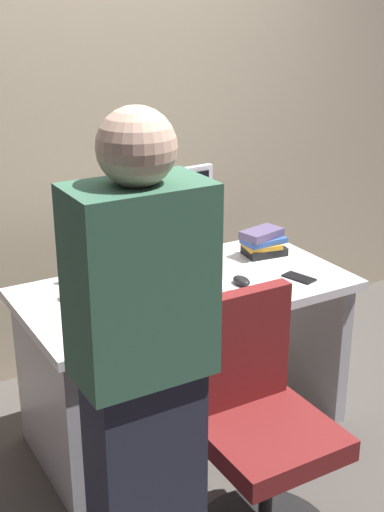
{
  "coord_description": "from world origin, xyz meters",
  "views": [
    {
      "loc": [
        -1.35,
        -2.38,
        1.91
      ],
      "look_at": [
        0.0,
        -0.05,
        0.88
      ],
      "focal_mm": 48.64,
      "sensor_mm": 36.0,
      "label": 1
    }
  ],
  "objects_px": {
    "keyboard": "(180,295)",
    "cup_by_monitor": "(76,289)",
    "mouse": "(242,281)",
    "cup_near_keyboard": "(97,310)",
    "book_stack": "(263,243)",
    "desk": "(186,332)",
    "cell_phone": "(299,278)",
    "office_chair": "(259,436)",
    "monitor": "(161,216)",
    "person_at_desk": "(143,375)"
  },
  "relations": [
    {
      "from": "person_at_desk",
      "to": "cup_near_keyboard",
      "type": "height_order",
      "value": "person_at_desk"
    },
    {
      "from": "monitor",
      "to": "keyboard",
      "type": "distance_m",
      "value": 0.4
    },
    {
      "from": "cup_near_keyboard",
      "to": "cell_phone",
      "type": "height_order",
      "value": "cup_near_keyboard"
    },
    {
      "from": "person_at_desk",
      "to": "keyboard",
      "type": "xyz_separation_m",
      "value": [
        0.49,
        0.64,
        -0.1
      ]
    },
    {
      "from": "person_at_desk",
      "to": "cup_by_monitor",
      "type": "xyz_separation_m",
      "value": [
        0.11,
        0.85,
        -0.07
      ]
    },
    {
      "from": "keyboard",
      "to": "cup_by_monitor",
      "type": "xyz_separation_m",
      "value": [
        -0.38,
        0.2,
        0.03
      ]
    },
    {
      "from": "mouse",
      "to": "cell_phone",
      "type": "bearing_deg",
      "value": -16.1
    },
    {
      "from": "keyboard",
      "to": "cup_by_monitor",
      "type": "distance_m",
      "value": 0.43
    },
    {
      "from": "cup_by_monitor",
      "to": "cell_phone",
      "type": "relative_size",
      "value": 0.58
    },
    {
      "from": "office_chair",
      "to": "monitor",
      "type": "height_order",
      "value": "monitor"
    },
    {
      "from": "person_at_desk",
      "to": "mouse",
      "type": "bearing_deg",
      "value": 38.91
    },
    {
      "from": "person_at_desk",
      "to": "cup_by_monitor",
      "type": "height_order",
      "value": "person_at_desk"
    },
    {
      "from": "mouse",
      "to": "cup_by_monitor",
      "type": "bearing_deg",
      "value": 162.29
    },
    {
      "from": "cup_near_keyboard",
      "to": "cup_by_monitor",
      "type": "bearing_deg",
      "value": 88.65
    },
    {
      "from": "office_chair",
      "to": "cup_by_monitor",
      "type": "xyz_separation_m",
      "value": [
        -0.36,
        0.81,
        0.35
      ]
    },
    {
      "from": "desk",
      "to": "mouse",
      "type": "xyz_separation_m",
      "value": [
        0.21,
        -0.11,
        0.24
      ]
    },
    {
      "from": "mouse",
      "to": "cup_by_monitor",
      "type": "xyz_separation_m",
      "value": [
        -0.67,
        0.21,
        0.03
      ]
    },
    {
      "from": "cell_phone",
      "to": "keyboard",
      "type": "bearing_deg",
      "value": 155.65
    },
    {
      "from": "monitor",
      "to": "cell_phone",
      "type": "relative_size",
      "value": 3.76
    },
    {
      "from": "office_chair",
      "to": "book_stack",
      "type": "xyz_separation_m",
      "value": [
        0.6,
        0.84,
        0.37
      ]
    },
    {
      "from": "person_at_desk",
      "to": "cup_by_monitor",
      "type": "relative_size",
      "value": 19.46
    },
    {
      "from": "mouse",
      "to": "cup_near_keyboard",
      "type": "distance_m",
      "value": 0.68
    },
    {
      "from": "cup_near_keyboard",
      "to": "mouse",
      "type": "bearing_deg",
      "value": 1.95
    },
    {
      "from": "person_at_desk",
      "to": "keyboard",
      "type": "bearing_deg",
      "value": 52.81
    },
    {
      "from": "mouse",
      "to": "cup_by_monitor",
      "type": "height_order",
      "value": "cup_by_monitor"
    },
    {
      "from": "person_at_desk",
      "to": "cell_phone",
      "type": "distance_m",
      "value": 1.18
    },
    {
      "from": "office_chair",
      "to": "cell_phone",
      "type": "xyz_separation_m",
      "value": [
        0.57,
        0.52,
        0.31
      ]
    },
    {
      "from": "office_chair",
      "to": "monitor",
      "type": "xyz_separation_m",
      "value": [
        0.09,
        0.91,
        0.56
      ]
    },
    {
      "from": "office_chair",
      "to": "cup_by_monitor",
      "type": "bearing_deg",
      "value": 114.03
    },
    {
      "from": "keyboard",
      "to": "cell_phone",
      "type": "distance_m",
      "value": 0.56
    },
    {
      "from": "keyboard",
      "to": "cell_phone",
      "type": "xyz_separation_m",
      "value": [
        0.55,
        -0.08,
        -0.01
      ]
    },
    {
      "from": "book_stack",
      "to": "cell_phone",
      "type": "bearing_deg",
      "value": -95.96
    },
    {
      "from": "desk",
      "to": "cell_phone",
      "type": "xyz_separation_m",
      "value": [
        0.47,
        -0.19,
        0.23
      ]
    },
    {
      "from": "person_at_desk",
      "to": "monitor",
      "type": "height_order",
      "value": "person_at_desk"
    },
    {
      "from": "keyboard",
      "to": "cell_phone",
      "type": "height_order",
      "value": "keyboard"
    },
    {
      "from": "cup_by_monitor",
      "to": "book_stack",
      "type": "bearing_deg",
      "value": 2.02
    },
    {
      "from": "desk",
      "to": "person_at_desk",
      "type": "bearing_deg",
      "value": -127.55
    },
    {
      "from": "cup_by_monitor",
      "to": "book_stack",
      "type": "relative_size",
      "value": 0.37
    },
    {
      "from": "office_chair",
      "to": "keyboard",
      "type": "distance_m",
      "value": 0.68
    },
    {
      "from": "monitor",
      "to": "mouse",
      "type": "relative_size",
      "value": 5.41
    },
    {
      "from": "cell_phone",
      "to": "mouse",
      "type": "bearing_deg",
      "value": 148.19
    },
    {
      "from": "office_chair",
      "to": "monitor",
      "type": "relative_size",
      "value": 1.74
    },
    {
      "from": "desk",
      "to": "keyboard",
      "type": "bearing_deg",
      "value": -129.72
    },
    {
      "from": "cup_near_keyboard",
      "to": "book_stack",
      "type": "xyz_separation_m",
      "value": [
        0.97,
        0.27,
        0.01
      ]
    },
    {
      "from": "cell_phone",
      "to": "cup_near_keyboard",
      "type": "bearing_deg",
      "value": 161.19
    },
    {
      "from": "mouse",
      "to": "cell_phone",
      "type": "distance_m",
      "value": 0.27
    },
    {
      "from": "keyboard",
      "to": "book_stack",
      "type": "xyz_separation_m",
      "value": [
        0.59,
        0.24,
        0.05
      ]
    },
    {
      "from": "mouse",
      "to": "book_stack",
      "type": "distance_m",
      "value": 0.38
    },
    {
      "from": "person_at_desk",
      "to": "book_stack",
      "type": "height_order",
      "value": "person_at_desk"
    },
    {
      "from": "cup_near_keyboard",
      "to": "book_stack",
      "type": "height_order",
      "value": "book_stack"
    }
  ]
}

